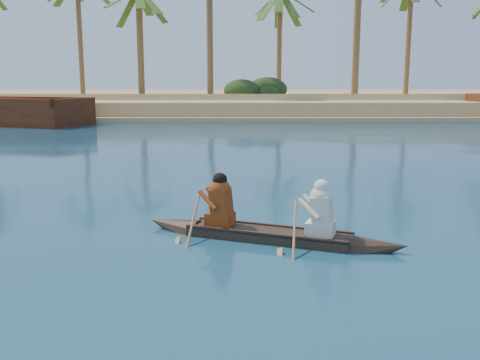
{
  "coord_description": "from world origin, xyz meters",
  "views": [
    {
      "loc": [
        3.43,
        -13.19,
        2.81
      ],
      "look_at": [
        3.51,
        -2.97,
        0.89
      ],
      "focal_mm": 40.0,
      "sensor_mm": 36.0,
      "label": 1
    }
  ],
  "objects": [
    {
      "name": "ground",
      "position": [
        0.0,
        0.0,
        0.0
      ],
      "size": [
        160.0,
        160.0,
        0.0
      ],
      "primitive_type": "plane",
      "color": "navy",
      "rests_on": "ground"
    },
    {
      "name": "sandy_embankment",
      "position": [
        0.0,
        46.89,
        0.53
      ],
      "size": [
        150.0,
        51.0,
        1.5
      ],
      "color": "tan",
      "rests_on": "ground"
    },
    {
      "name": "palm_grove",
      "position": [
        0.0,
        35.0,
        8.0
      ],
      "size": [
        110.0,
        14.0,
        16.0
      ],
      "primitive_type": null,
      "color": "#356222",
      "rests_on": "ground"
    },
    {
      "name": "shrub_cluster",
      "position": [
        0.0,
        31.5,
        1.2
      ],
      "size": [
        100.0,
        6.0,
        2.4
      ],
      "primitive_type": null,
      "color": "black",
      "rests_on": "ground"
    },
    {
      "name": "canoe",
      "position": [
        4.01,
        -4.0,
        0.26
      ],
      "size": [
        4.73,
        2.33,
        1.33
      ],
      "rotation": [
        0.0,
        0.0,
        -0.37
      ],
      "color": "#30251A",
      "rests_on": "ground"
    }
  ]
}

